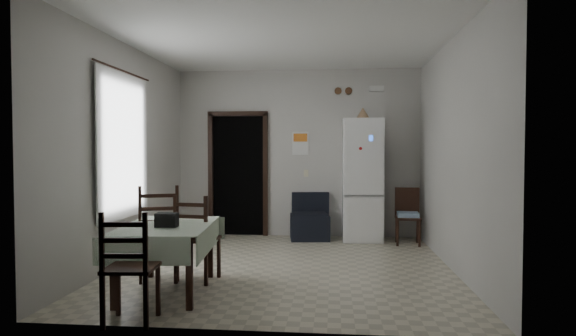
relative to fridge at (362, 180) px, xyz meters
The scene contains 25 objects.
ground 2.44m from the fridge, 119.83° to the right, with size 4.50×4.50×0.00m, color beige.
ceiling 2.92m from the fridge, 119.83° to the right, with size 4.20×4.50×0.02m, color white, non-canonical shape.
wall_back 1.23m from the fridge, 163.87° to the left, with size 4.20×0.02×2.90m, color beige, non-canonical shape.
wall_front 4.35m from the fridge, 104.83° to the right, with size 4.20×0.02×2.90m, color beige, non-canonical shape.
wall_left 3.77m from the fridge, 148.96° to the right, with size 0.02×4.50×2.90m, color beige, non-canonical shape.
wall_right 2.22m from the fridge, 62.76° to the right, with size 0.02×4.50×2.90m, color beige, non-canonical shape.
doorway 2.22m from the fridge, 166.37° to the left, with size 1.06×0.52×2.22m.
window_recess 3.93m from the fridge, 146.81° to the right, with size 0.10×1.20×1.60m, color silver.
curtain 3.84m from the fridge, 145.90° to the right, with size 0.02×1.45×1.85m, color silver.
curtain_rod 4.07m from the fridge, 145.82° to the right, with size 0.02×0.02×1.60m, color black.
calendar 1.26m from the fridge, 163.75° to the left, with size 0.28×0.02×0.40m, color white.
calendar_image 1.31m from the fridge, 164.05° to the left, with size 0.24×0.01×0.14m, color orange.
light_switch 1.01m from the fridge, 162.15° to the left, with size 0.08×0.02×0.12m, color beige.
vent_left 1.60m from the fridge, 143.12° to the left, with size 0.12×0.12×0.03m, color #533521.
vent_right 1.56m from the fridge, 126.61° to the left, with size 0.12×0.12×0.03m, color #533521.
emergency_light 1.59m from the fridge, 49.00° to the left, with size 0.25×0.07×0.09m, color white.
fridge is the anchor object (origin of this frame).
tan_cone 1.10m from the fridge, 92.46° to the right, with size 0.23×0.23×0.19m, color tan.
navy_seat 1.08m from the fridge, behind, with size 0.64×0.62×0.77m, color black, non-canonical shape.
corner_chair 0.95m from the fridge, 23.94° to the right, with size 0.39×0.39×0.90m, color black, non-canonical shape.
dining_table 3.92m from the fridge, 124.99° to the right, with size 0.90×1.36×0.71m, color #A5B69C, non-canonical shape.
black_bag 3.95m from the fridge, 123.50° to the right, with size 0.22×0.13×0.14m, color black.
dining_chair_far_left 3.68m from the fridge, 133.31° to the right, with size 0.47×0.47×1.10m, color black, non-canonical shape.
dining_chair_far_right 3.42m from the fridge, 126.76° to the right, with size 0.42×0.42×0.99m, color black, non-canonical shape.
dining_chair_near_head 4.68m from the fridge, 118.38° to the right, with size 0.42×0.42×0.98m, color black, non-canonical shape.
Camera 1 is at (0.63, -6.12, 1.48)m, focal length 30.00 mm.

